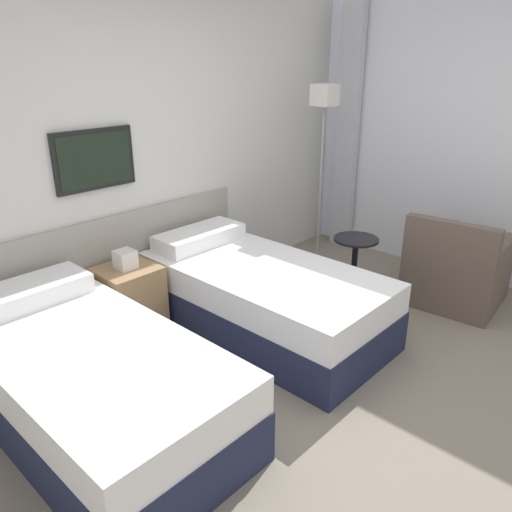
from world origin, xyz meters
The scene contains 8 objects.
ground_plane centered at (0.00, 0.00, 0.00)m, with size 16.00×16.00×0.00m, color slate.
wall_headboard centered at (-0.03, 1.98, 1.30)m, with size 10.00×0.10×2.70m.
bed_near_door centered at (-1.27, 0.95, 0.28)m, with size 0.99×1.96×0.67m.
bed_near_window centered at (0.23, 0.95, 0.28)m, with size 0.99×1.96×0.67m.
nightstand centered at (-0.52, 1.67, 0.29)m, with size 0.43×0.42×0.70m.
floor_lamp centered at (1.65, 1.45, 1.45)m, with size 0.24×0.24×1.81m.
side_table centered at (1.15, 0.70, 0.40)m, with size 0.39×0.39×0.59m.
armchair centered at (1.74, 0.03, 0.28)m, with size 0.82×0.81×0.82m.
Camera 1 is at (-2.39, -1.41, 2.05)m, focal length 35.00 mm.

